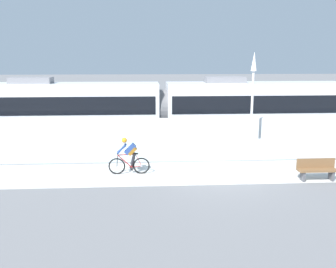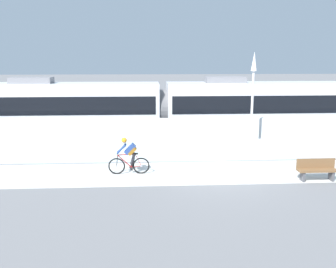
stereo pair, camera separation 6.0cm
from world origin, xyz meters
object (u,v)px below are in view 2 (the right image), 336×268
(cyclist_on_bike, at_px, (129,156))
(bench, at_px, (317,169))
(tram, at_px, (163,109))
(lamp_post_antenna, at_px, (253,92))

(cyclist_on_bike, height_order, bench, cyclist_on_bike)
(tram, xyz_separation_m, lamp_post_antenna, (4.13, -4.70, 1.40))
(tram, distance_m, lamp_post_antenna, 6.41)
(cyclist_on_bike, bearing_deg, tram, 75.68)
(cyclist_on_bike, bearing_deg, lamp_post_antenna, 20.09)
(tram, bearing_deg, lamp_post_antenna, -48.70)
(tram, height_order, lamp_post_antenna, lamp_post_antenna)
(cyclist_on_bike, xyz_separation_m, lamp_post_antenna, (5.88, 2.15, 2.51))
(lamp_post_antenna, relative_size, bench, 3.25)
(lamp_post_antenna, xyz_separation_m, bench, (1.78, -3.44, -2.81))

